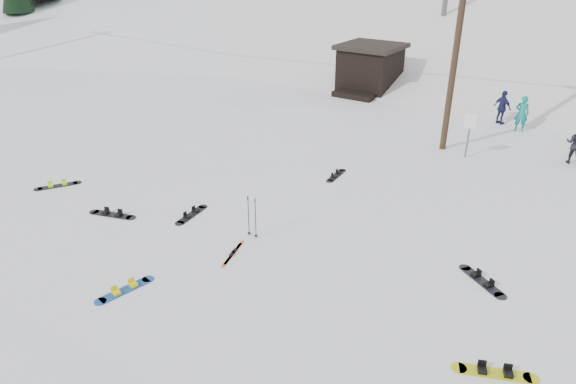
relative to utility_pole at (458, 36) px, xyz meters
The scene contains 19 objects.
ground 14.90m from the utility_pole, 98.13° to the right, with size 200.00×200.00×0.00m, color white.
ski_slope 44.31m from the utility_pole, 92.79° to the left, with size 60.00×75.00×45.00m, color white.
ridge_left 53.35m from the utility_pole, 138.18° to the left, with size 34.00×85.00×38.00m, color white.
treeline_left 44.65m from the utility_pole, 144.16° to the left, with size 20.00×64.00×10.00m, color black, non-canonical shape.
utility_pole is the anchor object (origin of this frame).
trail_sign 3.60m from the utility_pole, 21.04° to the right, with size 0.50×0.09×1.85m.
lift_hut 10.40m from the utility_pole, 135.24° to the left, with size 3.40×4.10×2.75m.
hero_snowboard 15.47m from the utility_pole, 102.38° to the right, with size 0.55×1.60×0.11m.
hero_skis 12.61m from the utility_pole, 99.91° to the right, with size 0.50×1.43×0.08m.
ski_poles 11.41m from the utility_pole, 101.70° to the right, with size 0.36×0.09×1.29m.
board_scatter_a 14.51m from the utility_pole, 119.33° to the right, with size 1.61×0.73×0.12m.
board_scatter_b 12.40m from the utility_pole, 113.71° to the right, with size 0.47×1.55×0.11m.
board_scatter_c 16.16m from the utility_pole, 131.13° to the right, with size 0.97×1.44×0.11m.
board_scatter_d 10.88m from the utility_pole, 64.88° to the right, with size 1.42×1.05×0.12m.
board_scatter_e 13.91m from the utility_pole, 66.18° to the right, with size 1.61×0.86×0.12m.
board_scatter_f 7.30m from the utility_pole, 114.36° to the right, with size 0.37×1.44×0.10m.
skier_teal 6.19m from the utility_pole, 63.80° to the left, with size 0.61×0.40×1.68m, color #0C8078.
skier_dark 6.33m from the utility_pole, 15.71° to the left, with size 0.79×0.62×1.63m, color black.
skier_navy 6.34m from the utility_pole, 76.89° to the left, with size 0.96×0.40×1.64m, color #1C2047.
Camera 1 is at (8.25, -6.81, 7.87)m, focal length 32.00 mm.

